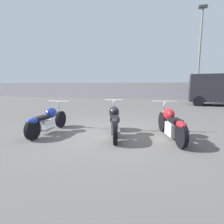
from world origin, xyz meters
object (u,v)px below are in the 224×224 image
Objects in this scene: motorcycle_slot_0 at (47,121)px; motorcycle_slot_1 at (114,121)px; motorcycle_slot_2 at (171,124)px; parked_van at (224,88)px; light_pole_left at (200,47)px.

motorcycle_slot_1 reaches higher than motorcycle_slot_0.
motorcycle_slot_2 is 9.97m from parked_van.
parked_van is at bearing -76.75° from light_pole_left.
motorcycle_slot_0 is 1.03× the size of motorcycle_slot_1.
parked_van is at bearing 49.73° from motorcycle_slot_0.
light_pole_left is 3.96× the size of motorcycle_slot_2.
light_pole_left is at bearing 61.97° from motorcycle_slot_0.
motorcycle_slot_0 is 12.18m from parked_van.
motorcycle_slot_0 is 0.44× the size of parked_van.
light_pole_left reaches higher than parked_van.
light_pole_left is 5.28m from parked_van.
light_pole_left reaches higher than motorcycle_slot_1.
parked_van reaches higher than motorcycle_slot_2.
motorcycle_slot_2 is at bearing -8.75° from motorcycle_slot_1.
motorcycle_slot_0 is at bearing 170.79° from motorcycle_slot_2.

